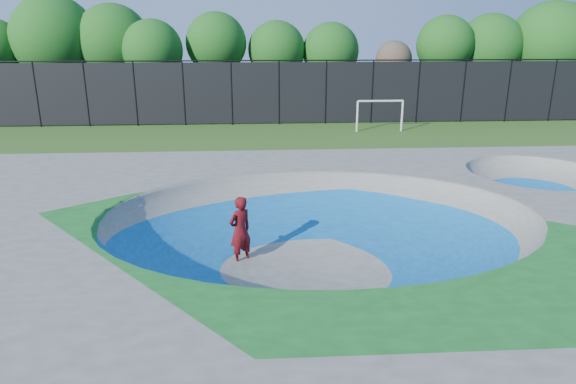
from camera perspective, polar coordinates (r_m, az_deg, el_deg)
name	(u,v)px	position (r m, az deg, el deg)	size (l,w,h in m)	color
ground	(319,267)	(13.39, 3.44, -8.34)	(120.00, 120.00, 0.00)	#2E5417
skate_deck	(319,240)	(13.08, 3.50, -5.39)	(22.00, 14.00, 1.50)	gray
skater	(240,231)	(13.27, -5.34, -4.30)	(0.67, 0.44, 1.84)	#AD0D12
skateboard	(241,262)	(13.63, -5.23, -7.78)	(0.78, 0.22, 0.05)	black
soccer_goal	(380,110)	(31.38, 10.19, 8.99)	(2.83, 0.12, 1.87)	silver
fence	(279,91)	(33.19, -1.00, 11.12)	(48.09, 0.09, 4.04)	black
treeline	(300,43)	(38.27, 1.30, 16.25)	(53.29, 6.94, 8.57)	#442F22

